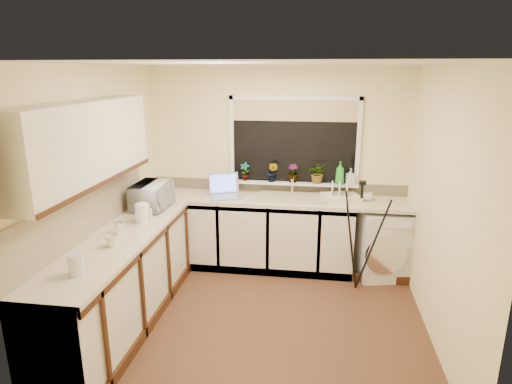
# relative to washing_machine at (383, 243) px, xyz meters

# --- Properties ---
(floor) EXTENTS (3.20, 3.20, 0.00)m
(floor) POSITION_rel_washing_machine_xyz_m (-1.30, -1.16, -0.41)
(floor) COLOR brown
(floor) RESTS_ON ground
(ceiling) EXTENTS (3.20, 3.20, 0.00)m
(ceiling) POSITION_rel_washing_machine_xyz_m (-1.30, -1.16, 2.04)
(ceiling) COLOR white
(ceiling) RESTS_ON ground
(wall_back) EXTENTS (3.20, 0.00, 3.20)m
(wall_back) POSITION_rel_washing_machine_xyz_m (-1.30, 0.34, 0.82)
(wall_back) COLOR #FAE8A7
(wall_back) RESTS_ON ground
(wall_front) EXTENTS (3.20, 0.00, 3.20)m
(wall_front) POSITION_rel_washing_machine_xyz_m (-1.30, -2.66, 0.82)
(wall_front) COLOR #FAE8A7
(wall_front) RESTS_ON ground
(wall_left) EXTENTS (0.00, 3.00, 3.00)m
(wall_left) POSITION_rel_washing_machine_xyz_m (-2.90, -1.16, 0.82)
(wall_left) COLOR #FAE8A7
(wall_left) RESTS_ON ground
(wall_right) EXTENTS (0.00, 3.00, 3.00)m
(wall_right) POSITION_rel_washing_machine_xyz_m (0.30, -1.16, 0.82)
(wall_right) COLOR #FAE8A7
(wall_right) RESTS_ON ground
(base_cabinet_back) EXTENTS (2.55, 0.60, 0.86)m
(base_cabinet_back) POSITION_rel_washing_machine_xyz_m (-1.63, 0.04, 0.02)
(base_cabinet_back) COLOR silver
(base_cabinet_back) RESTS_ON floor
(base_cabinet_left) EXTENTS (0.54, 2.40, 0.86)m
(base_cabinet_left) POSITION_rel_washing_machine_xyz_m (-2.60, -1.46, 0.02)
(base_cabinet_left) COLOR silver
(base_cabinet_left) RESTS_ON floor
(worktop_back) EXTENTS (3.20, 0.60, 0.04)m
(worktop_back) POSITION_rel_washing_machine_xyz_m (-1.30, 0.04, 0.47)
(worktop_back) COLOR beige
(worktop_back) RESTS_ON base_cabinet_back
(worktop_left) EXTENTS (0.60, 2.40, 0.04)m
(worktop_left) POSITION_rel_washing_machine_xyz_m (-2.60, -1.46, 0.47)
(worktop_left) COLOR beige
(worktop_left) RESTS_ON base_cabinet_left
(upper_cabinet) EXTENTS (0.28, 1.90, 0.70)m
(upper_cabinet) POSITION_rel_washing_machine_xyz_m (-2.74, -1.61, 1.39)
(upper_cabinet) COLOR silver
(upper_cabinet) RESTS_ON wall_left
(splashback_left) EXTENTS (0.02, 2.40, 0.45)m
(splashback_left) POSITION_rel_washing_machine_xyz_m (-2.89, -1.46, 0.72)
(splashback_left) COLOR beige
(splashback_left) RESTS_ON wall_left
(splashback_back) EXTENTS (3.20, 0.02, 0.14)m
(splashback_back) POSITION_rel_washing_machine_xyz_m (-1.30, 0.33, 0.56)
(splashback_back) COLOR beige
(splashback_back) RESTS_ON wall_back
(window_glass) EXTENTS (1.50, 0.02, 1.00)m
(window_glass) POSITION_rel_washing_machine_xyz_m (-1.10, 0.33, 1.14)
(window_glass) COLOR black
(window_glass) RESTS_ON wall_back
(window_blind) EXTENTS (1.50, 0.02, 0.25)m
(window_blind) POSITION_rel_washing_machine_xyz_m (-1.10, 0.30, 1.52)
(window_blind) COLOR tan
(window_blind) RESTS_ON wall_back
(windowsill) EXTENTS (1.60, 0.14, 0.03)m
(windowsill) POSITION_rel_washing_machine_xyz_m (-1.10, 0.27, 0.63)
(windowsill) COLOR white
(windowsill) RESTS_ON wall_back
(sink) EXTENTS (0.82, 0.46, 0.03)m
(sink) POSITION_rel_washing_machine_xyz_m (-1.10, 0.04, 0.50)
(sink) COLOR tan
(sink) RESTS_ON worktop_back
(faucet) EXTENTS (0.03, 0.03, 0.24)m
(faucet) POSITION_rel_washing_machine_xyz_m (-1.10, 0.22, 0.61)
(faucet) COLOR silver
(faucet) RESTS_ON worktop_back
(washing_machine) EXTENTS (0.68, 0.66, 0.82)m
(washing_machine) POSITION_rel_washing_machine_xyz_m (0.00, 0.00, 0.00)
(washing_machine) COLOR silver
(washing_machine) RESTS_ON floor
(laptop) EXTENTS (0.47, 0.45, 0.27)m
(laptop) POSITION_rel_washing_machine_xyz_m (-1.92, 0.03, 0.56)
(laptop) COLOR #96979E
(laptop) RESTS_ON worktop_back
(kettle) EXTENTS (0.14, 0.14, 0.19)m
(kettle) POSITION_rel_washing_machine_xyz_m (-2.54, -1.02, 0.59)
(kettle) COLOR white
(kettle) RESTS_ON worktop_left
(dish_rack) EXTENTS (0.50, 0.43, 0.06)m
(dish_rack) POSITION_rel_washing_machine_xyz_m (-0.52, 0.08, 0.52)
(dish_rack) COLOR #EDEACD
(dish_rack) RESTS_ON worktop_back
(tripod) EXTENTS (0.65, 0.65, 1.26)m
(tripod) POSITION_rel_washing_machine_xyz_m (-0.32, -0.39, 0.22)
(tripod) COLOR black
(tripod) RESTS_ON floor
(glass_jug) EXTENTS (0.11, 0.11, 0.17)m
(glass_jug) POSITION_rel_washing_machine_xyz_m (-2.58, -2.21, 0.57)
(glass_jug) COLOR silver
(glass_jug) RESTS_ON worktop_left
(steel_jar) EXTENTS (0.09, 0.09, 0.12)m
(steel_jar) POSITION_rel_washing_machine_xyz_m (-2.63, -1.37, 0.55)
(steel_jar) COLOR white
(steel_jar) RESTS_ON worktop_left
(microwave) EXTENTS (0.36, 0.52, 0.29)m
(microwave) POSITION_rel_washing_machine_xyz_m (-2.62, -0.55, 0.63)
(microwave) COLOR white
(microwave) RESTS_ON worktop_left
(plant_a) EXTENTS (0.13, 0.10, 0.23)m
(plant_a) POSITION_rel_washing_machine_xyz_m (-1.71, 0.27, 0.76)
(plant_a) COLOR #999999
(plant_a) RESTS_ON windowsill
(plant_b) EXTENTS (0.17, 0.16, 0.25)m
(plant_b) POSITION_rel_washing_machine_xyz_m (-1.36, 0.24, 0.76)
(plant_b) COLOR #999999
(plant_b) RESTS_ON windowsill
(plant_c) EXTENTS (0.13, 0.13, 0.23)m
(plant_c) POSITION_rel_washing_machine_xyz_m (-1.10, 0.27, 0.76)
(plant_c) COLOR #999999
(plant_c) RESTS_ON windowsill
(plant_d) EXTENTS (0.25, 0.22, 0.25)m
(plant_d) POSITION_rel_washing_machine_xyz_m (-0.80, 0.26, 0.77)
(plant_d) COLOR #999999
(plant_d) RESTS_ON windowsill
(soap_bottle_green) EXTENTS (0.12, 0.12, 0.28)m
(soap_bottle_green) POSITION_rel_washing_machine_xyz_m (-0.53, 0.26, 0.78)
(soap_bottle_green) COLOR green
(soap_bottle_green) RESTS_ON windowsill
(soap_bottle_clear) EXTENTS (0.11, 0.11, 0.20)m
(soap_bottle_clear) POSITION_rel_washing_machine_xyz_m (-0.41, 0.25, 0.74)
(soap_bottle_clear) COLOR #999999
(soap_bottle_clear) RESTS_ON windowsill
(cup_back) EXTENTS (0.16, 0.16, 0.09)m
(cup_back) POSITION_rel_washing_machine_xyz_m (-0.20, 0.09, 0.54)
(cup_back) COLOR beige
(cup_back) RESTS_ON worktop_back
(cup_left) EXTENTS (0.14, 0.14, 0.10)m
(cup_left) POSITION_rel_washing_machine_xyz_m (-2.56, -1.67, 0.54)
(cup_left) COLOR beige
(cup_left) RESTS_ON worktop_left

